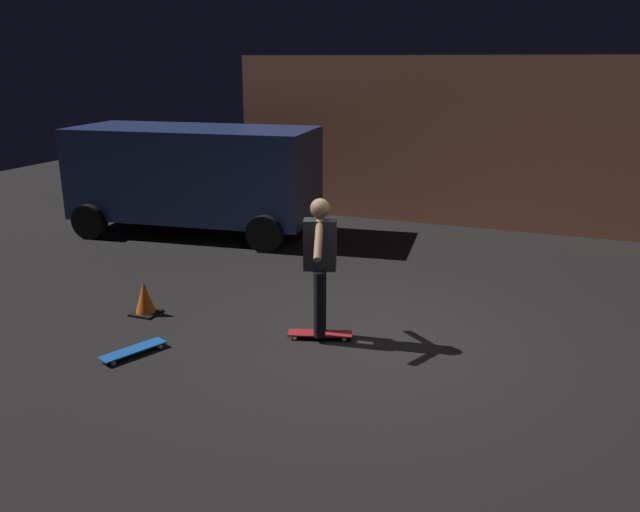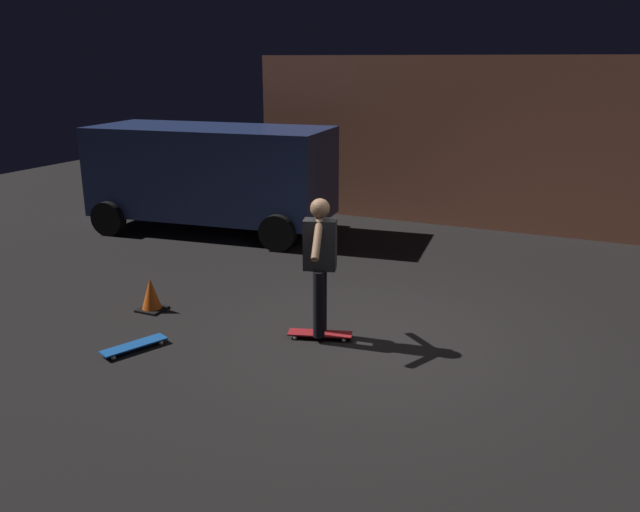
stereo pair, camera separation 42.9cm
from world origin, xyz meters
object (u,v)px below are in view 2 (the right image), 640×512
at_px(skateboard_spare, 134,346).
at_px(skater, 320,257).
at_px(parked_van, 211,172).
at_px(traffic_cone, 151,296).
at_px(skateboard_ridden, 320,334).

xyz_separation_m(skateboard_spare, skater, (1.84, 1.21, 0.98)).
bearing_deg(parked_van, traffic_cone, -67.73).
distance_m(parked_van, skateboard_spare, 5.68).
distance_m(skateboard_ridden, skater, 0.98).
bearing_deg(skateboard_spare, skateboard_ridden, 33.27).
relative_size(skateboard_ridden, skater, 0.48).
relative_size(parked_van, skateboard_spare, 6.02).
bearing_deg(skateboard_spare, parked_van, 113.84).
xyz_separation_m(skateboard_ridden, skater, (0.00, -0.00, 0.98)).
distance_m(parked_van, traffic_cone, 4.43).
distance_m(skateboard_spare, traffic_cone, 1.27).
bearing_deg(traffic_cone, skateboard_ridden, 2.62).
xyz_separation_m(skater, traffic_cone, (-2.46, -0.11, -0.83)).
relative_size(skateboard_spare, skater, 0.48).
bearing_deg(parked_van, skateboard_ridden, -43.51).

